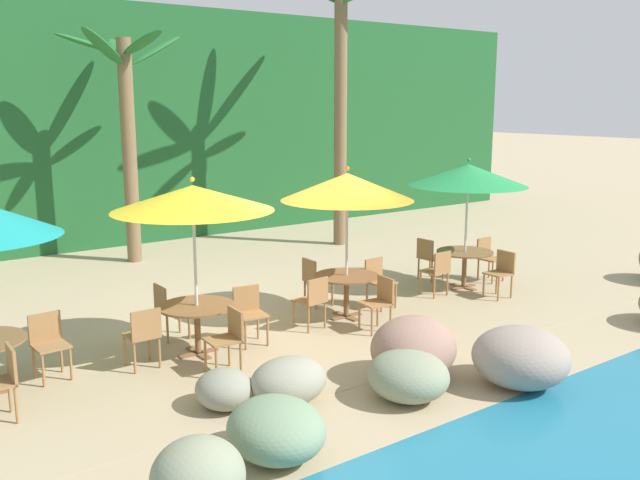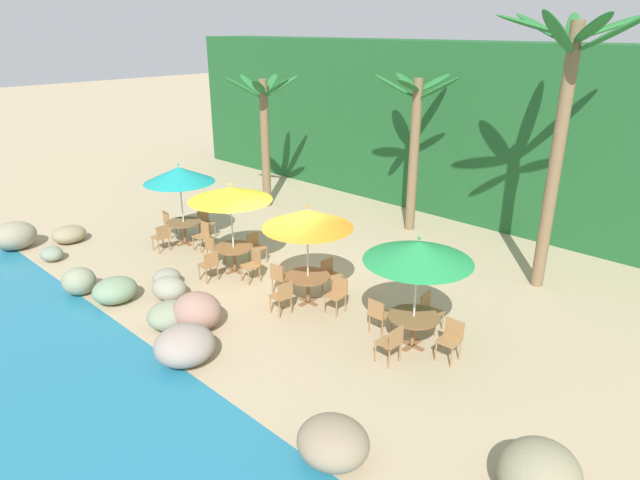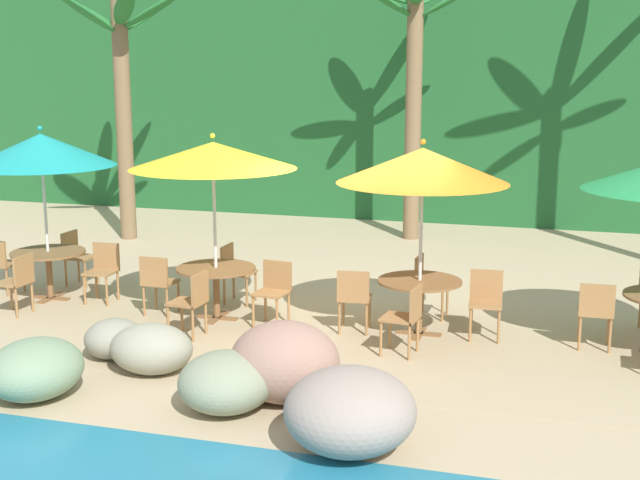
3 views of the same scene
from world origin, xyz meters
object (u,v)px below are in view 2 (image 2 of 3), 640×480
object	(u,v)px
chair_teal_seaward	(203,234)
chair_orange_seaward	(337,292)
chair_yellow_left	(213,248)
chair_yellow_right	(210,264)
dining_table_yellow	(234,251)
umbrella_orange	(307,218)
dining_table_green	(413,321)
chair_orange_inland	(330,273)
chair_green_seaward	(451,337)
umbrella_yellow	(230,194)
chair_green_right	(392,342)
chair_green_inland	(429,309)
palm_tree_third	(564,106)
chair_teal_right	(161,236)
umbrella_green	(418,251)
chair_teal_left	(170,222)
palm_tree_second	(415,130)
chair_orange_left	(280,276)
chair_orange_right	(283,295)
chair_yellow_seaward	(253,263)
umbrella_teal	(179,175)
dining_table_orange	(308,280)
chair_teal_inland	(205,221)
chair_green_left	(379,314)
dining_table_teal	(184,225)
chair_yellow_inland	(255,246)
palm_tree_nearest	(265,120)

from	to	relation	value
chair_teal_seaward	chair_orange_seaward	xyz separation A→B (m)	(5.64, -0.11, 0.00)
chair_yellow_left	chair_yellow_right	world-z (taller)	same
dining_table_yellow	umbrella_orange	size ratio (longest dim) A/B	0.43
dining_table_yellow	dining_table_green	size ratio (longest dim) A/B	1.00
chair_orange_inland	chair_green_seaward	xyz separation A→B (m)	(3.94, -0.60, 0.00)
umbrella_yellow	chair_green_right	size ratio (longest dim) A/B	2.97
chair_green_inland	palm_tree_third	bearing A→B (deg)	78.40
chair_teal_right	umbrella_green	xyz separation A→B (m)	(8.63, 0.84, 1.71)
chair_teal_left	palm_tree_second	distance (m)	8.48
chair_teal_right	chair_orange_inland	bearing A→B (deg)	15.85
palm_tree_third	chair_orange_left	bearing A→B (deg)	-131.60
umbrella_yellow	chair_orange_right	size ratio (longest dim) A/B	2.97
chair_yellow_seaward	umbrella_teal	bearing A→B (deg)	176.06
umbrella_teal	umbrella_orange	distance (m)	5.65
chair_teal_left	chair_green_right	bearing A→B (deg)	-5.27
chair_yellow_left	dining_table_orange	world-z (taller)	chair_yellow_left
chair_yellow_right	chair_green_seaward	bearing A→B (deg)	10.24
chair_green_inland	chair_green_right	bearing A→B (deg)	-82.81
chair_teal_inland	dining_table_green	distance (m)	8.81
umbrella_teal	chair_teal_inland	world-z (taller)	umbrella_teal
dining_table_yellow	chair_orange_inland	bearing A→B (deg)	18.94
chair_teal_inland	chair_green_left	xyz separation A→B (m)	(7.92, -0.98, 0.00)
chair_orange_seaward	chair_orange_right	size ratio (longest dim) A/B	1.00
umbrella_yellow	chair_orange_seaward	distance (m)	4.08
chair_yellow_left	chair_green_inland	xyz separation A→B (m)	(6.58, 1.15, 0.00)
umbrella_orange	chair_teal_left	bearing A→B (deg)	178.65
dining_table_green	chair_green_left	xyz separation A→B (m)	(-0.85, -0.11, -0.10)
dining_table_orange	palm_tree_third	xyz separation A→B (m)	(3.72, 4.94, 4.08)
dining_table_teal	umbrella_orange	bearing A→B (deg)	-1.37
umbrella_teal	umbrella_yellow	distance (m)	2.83
chair_yellow_inland	chair_orange_left	world-z (taller)	same
umbrella_orange	chair_green_left	world-z (taller)	umbrella_orange
chair_teal_seaward	chair_green_right	world-z (taller)	same
dining_table_teal	chair_orange_inland	world-z (taller)	chair_orange_inland
chair_green_seaward	chair_yellow_left	bearing A→B (deg)	-176.64
chair_green_left	palm_tree_third	world-z (taller)	palm_tree_third
chair_teal_right	umbrella_orange	distance (m)	5.88
chair_teal_inland	chair_yellow_left	distance (m)	2.36
umbrella_orange	palm_tree_third	size ratio (longest dim) A/B	0.37
chair_orange_left	chair_orange_seaward	bearing A→B (deg)	11.72
dining_table_teal	chair_orange_left	bearing A→B (deg)	-3.88
umbrella_yellow	chair_teal_inland	bearing A→B (deg)	159.40
palm_tree_nearest	chair_orange_seaward	bearing A→B (deg)	-30.34
chair_teal_left	chair_green_inland	distance (m)	9.44
umbrella_orange	chair_orange_inland	xyz separation A→B (m)	(-0.05, 0.85, -1.72)
chair_green_seaward	chair_orange_left	bearing A→B (deg)	-174.63
chair_green_inland	chair_orange_inland	bearing A→B (deg)	-177.90
chair_green_inland	chair_yellow_left	bearing A→B (deg)	-170.07
chair_green_left	chair_teal_seaward	bearing A→B (deg)	177.90
chair_yellow_seaward	dining_table_green	world-z (taller)	chair_yellow_seaward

